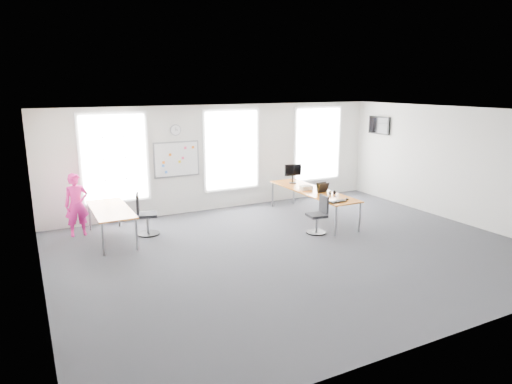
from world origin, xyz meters
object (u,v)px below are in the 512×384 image
desk_right (313,192)px  desk_left (111,211)px  keyboard (338,202)px  monitor (293,172)px  chair_left (145,217)px  headphones (332,193)px  person (77,205)px  chair_right (319,217)px

desk_right → desk_left: (-5.16, 0.66, -0.03)m
keyboard → monitor: size_ratio=0.81×
keyboard → chair_left: bearing=147.9°
chair_left → headphones: size_ratio=5.73×
monitor → desk_right: bearing=-79.0°
monitor → keyboard: bearing=-83.4°
person → chair_right: bearing=-27.9°
desk_left → person: (-0.66, 0.71, 0.07)m
desk_left → chair_left: chair_left is taller
desk_left → keyboard: bearing=-21.8°
desk_right → keyboard: size_ratio=7.14×
desk_right → chair_left: chair_left is taller
desk_left → headphones: 5.48m
person → monitor: 5.84m
chair_right → chair_left: bearing=-108.6°
chair_left → desk_right: bearing=-83.8°
keyboard → headphones: (0.34, 0.70, 0.04)m
desk_left → person: person is taller
desk_left → person: bearing=132.8°
desk_right → headphones: bearing=-75.4°
desk_right → headphones: 0.67m
desk_right → chair_left: 4.44m
chair_left → keyboard: size_ratio=2.29×
chair_right → keyboard: bearing=69.9°
headphones → keyboard: bearing=-96.5°
chair_right → person: (-5.23, 2.50, 0.35)m
desk_left → headphones: bearing=-13.7°
chair_right → chair_left: (-3.79, 1.81, 0.04)m
headphones → monitor: 1.68m
chair_left → person: person is taller
keyboard → desk_right: bearing=76.0°
desk_left → headphones: (5.33, -1.30, 0.13)m
chair_left → person: 1.63m
chair_right → person: person is taller
chair_right → keyboard: chair_right is taller
person → desk_right: bearing=-15.6°
chair_right → monitor: 2.32m
chair_right → headphones: 0.99m
keyboard → desk_left: bearing=151.7°
person → headphones: (5.98, -2.01, 0.06)m
chair_left → monitor: monitor is taller
desk_left → headphones: size_ratio=11.58×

